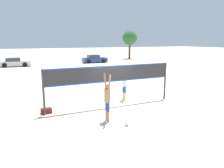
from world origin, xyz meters
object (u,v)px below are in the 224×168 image
player_spiker (107,97)px  volleyball (127,123)px  volleyball_net (112,77)px  gear_bag (46,111)px  tree_left_cluster (130,38)px  parked_car_far (15,63)px  parked_car_mid (94,59)px  player_blocker (124,82)px

player_spiker → volleyball: 1.48m
volleyball_net → volleyball: bearing=-103.2°
volleyball_net → gear_bag: (-3.65, 0.26, -1.56)m
volleyball_net → tree_left_cluster: tree_left_cluster is taller
parked_car_far → volleyball_net: bearing=-74.3°
parked_car_mid → parked_car_far: parked_car_mid is taller
volleyball_net → player_blocker: bearing=32.1°
volleyball_net → volleyball: size_ratio=34.95×
player_blocker → tree_left_cluster: (16.66, 28.31, 3.07)m
tree_left_cluster → player_spiker: bearing=-121.5°
volleyball_net → parked_car_mid: size_ratio=1.81×
parked_car_far → tree_left_cluster: tree_left_cluster is taller
volleyball → parked_car_mid: parked_car_mid is taller
volleyball_net → tree_left_cluster: 34.21m
gear_bag → tree_left_cluster: bearing=53.2°
parked_car_mid → player_spiker: bearing=-106.4°
gear_bag → player_blocker: bearing=5.8°
player_blocker → gear_bag: size_ratio=4.04×
player_blocker → gear_bag: 4.99m
volleyball → tree_left_cluster: 37.28m
player_blocker → parked_car_far: player_blocker is taller
tree_left_cluster → volleyball_net: bearing=-121.6°
gear_bag → player_spiker: bearing=-45.0°
volleyball_net → player_blocker: size_ratio=3.50×
player_spiker → parked_car_far: player_spiker is taller
player_blocker → parked_car_far: size_ratio=0.50×
volleyball → parked_car_mid: bearing=72.0°
player_spiker → parked_car_far: 25.89m
player_spiker → volleyball: player_spiker is taller
parked_car_far → player_blocker: bearing=-71.1°
volleyball_net → gear_bag: size_ratio=14.14×
volleyball_net → tree_left_cluster: size_ratio=1.32×
gear_bag → parked_car_mid: bearing=63.7°
player_blocker → parked_car_far: bearing=-166.2°
gear_bag → parked_car_far: (-0.75, 23.29, 0.45)m
volleyball_net → tree_left_cluster: (17.87, 29.07, 2.53)m
volleyball → parked_car_far: (-3.70, 26.55, 0.47)m
volleyball_net → volleyball: (-0.70, -3.00, -1.58)m
player_blocker → parked_car_mid: size_ratio=0.52×
player_spiker → gear_bag: (-2.40, 2.40, -1.05)m
parked_car_far → tree_left_cluster: size_ratio=0.76×
gear_bag → volleyball_net: bearing=-4.1°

